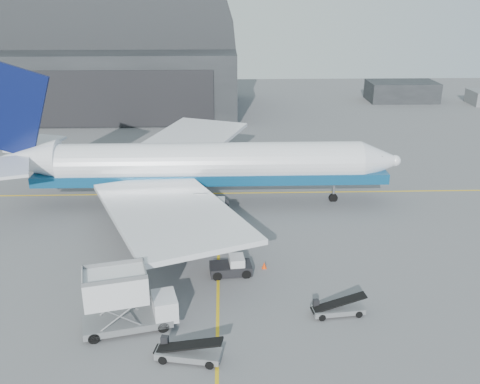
{
  "coord_description": "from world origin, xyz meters",
  "views": [
    {
      "loc": [
        0.6,
        -38.69,
        23.19
      ],
      "look_at": [
        2.1,
        8.89,
        4.5
      ],
      "focal_mm": 40.0,
      "sensor_mm": 36.0,
      "label": 1
    }
  ],
  "objects_px": {
    "catering_truck": "(125,301)",
    "belt_loader_b": "(337,309)",
    "airliner": "(194,165)",
    "pushback_tug": "(232,267)",
    "belt_loader_a": "(188,352)"
  },
  "relations": [
    {
      "from": "catering_truck",
      "to": "belt_loader_b",
      "type": "bearing_deg",
      "value": -9.02
    },
    {
      "from": "airliner",
      "to": "belt_loader_b",
      "type": "height_order",
      "value": "airliner"
    },
    {
      "from": "airliner",
      "to": "belt_loader_b",
      "type": "distance_m",
      "value": 25.32
    },
    {
      "from": "catering_truck",
      "to": "airliner",
      "type": "bearing_deg",
      "value": 67.06
    },
    {
      "from": "belt_loader_b",
      "to": "airliner",
      "type": "bearing_deg",
      "value": 110.95
    },
    {
      "from": "airliner",
      "to": "catering_truck",
      "type": "xyz_separation_m",
      "value": [
        -3.78,
        -23.39,
        -2.2
      ]
    },
    {
      "from": "catering_truck",
      "to": "pushback_tug",
      "type": "bearing_deg",
      "value": 30.91
    },
    {
      "from": "catering_truck",
      "to": "pushback_tug",
      "type": "xyz_separation_m",
      "value": [
        7.64,
        7.56,
        -1.7
      ]
    },
    {
      "from": "belt_loader_a",
      "to": "pushback_tug",
      "type": "bearing_deg",
      "value": 85.09
    },
    {
      "from": "airliner",
      "to": "belt_loader_b",
      "type": "xyz_separation_m",
      "value": [
        11.66,
        -22.11,
        -4.03
      ]
    },
    {
      "from": "pushback_tug",
      "to": "belt_loader_a",
      "type": "relative_size",
      "value": 0.79
    },
    {
      "from": "airliner",
      "to": "pushback_tug",
      "type": "xyz_separation_m",
      "value": [
        3.87,
        -15.84,
        -3.9
      ]
    },
    {
      "from": "belt_loader_a",
      "to": "belt_loader_b",
      "type": "distance_m",
      "value": 11.89
    },
    {
      "from": "airliner",
      "to": "belt_loader_b",
      "type": "relative_size",
      "value": 10.92
    },
    {
      "from": "airliner",
      "to": "belt_loader_a",
      "type": "bearing_deg",
      "value": -88.35
    }
  ]
}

